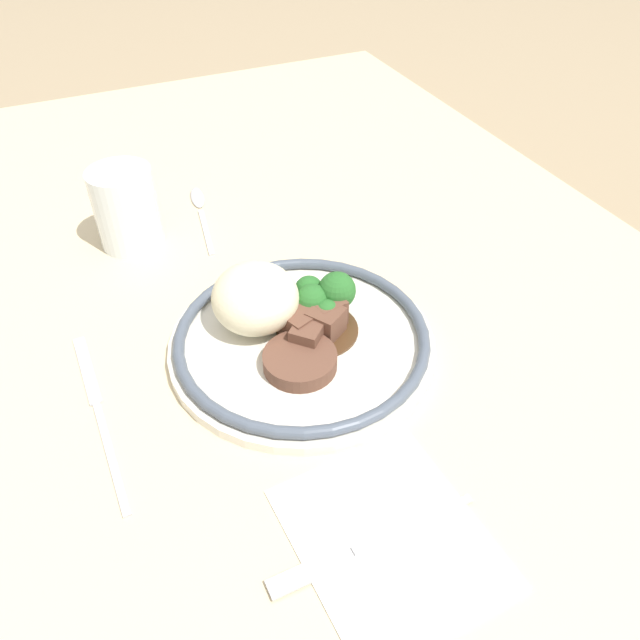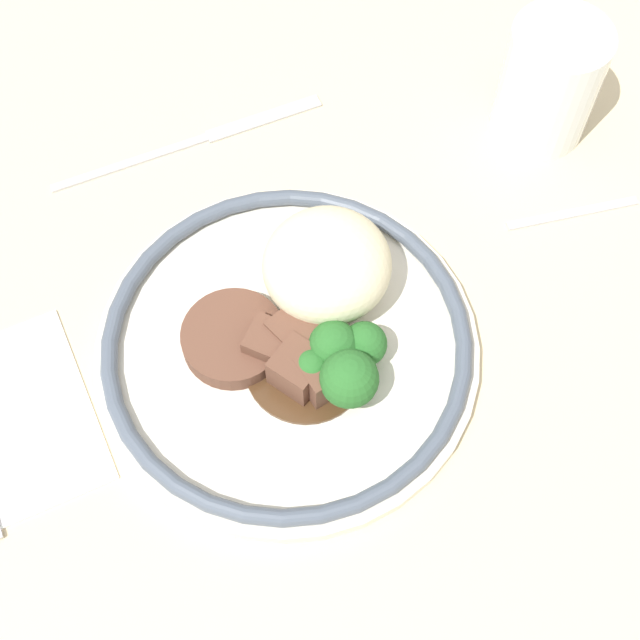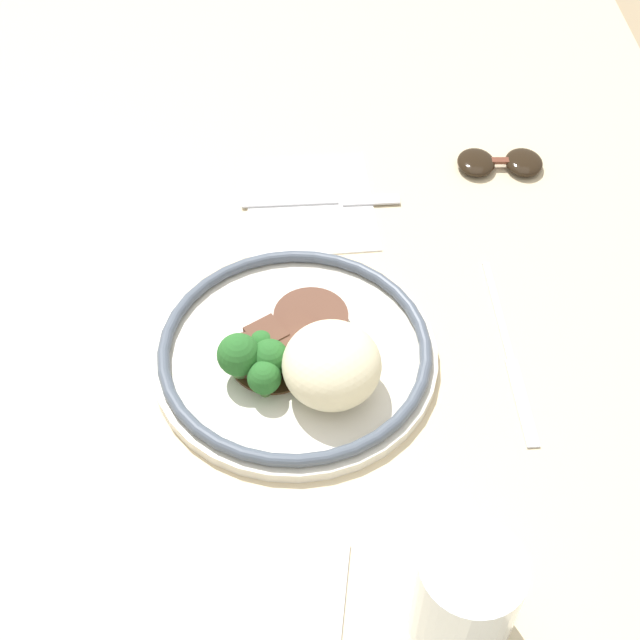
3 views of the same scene
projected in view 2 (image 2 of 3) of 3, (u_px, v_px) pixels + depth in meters
name	position (u px, v px, depth m)	size (l,w,h in m)	color
ground_plane	(298.00, 377.00, 0.68)	(8.00, 8.00, 0.00)	#998466
dining_table	(297.00, 364.00, 0.66)	(1.56, 0.97, 0.05)	beige
plate	(297.00, 328.00, 0.62)	(0.27, 0.27, 0.08)	silver
juice_glass	(548.00, 86.00, 0.70)	(0.08, 0.08, 0.10)	#F4AD19
knife	(200.00, 140.00, 0.73)	(0.23, 0.01, 0.00)	#B7B7BC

